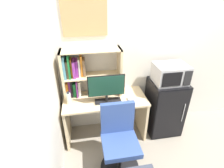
% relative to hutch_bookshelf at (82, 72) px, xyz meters
% --- Properties ---
extents(wall_back, '(6.40, 0.04, 2.60)m').
position_rel_hutch_bookshelf_xyz_m(wall_back, '(1.64, 0.14, 0.20)').
color(wall_back, silver).
rests_on(wall_back, ground_plane).
extents(wall_left, '(0.04, 4.40, 2.60)m').
position_rel_hutch_bookshelf_xyz_m(wall_left, '(-0.38, -1.48, 0.20)').
color(wall_left, silver).
rests_on(wall_left, ground_plane).
extents(desk, '(1.22, 0.56, 0.72)m').
position_rel_hutch_bookshelf_xyz_m(desk, '(0.30, -0.16, -0.60)').
color(desk, beige).
rests_on(desk, ground_plane).
extents(hutch_bookshelf, '(0.84, 0.27, 0.71)m').
position_rel_hutch_bookshelf_xyz_m(hutch_bookshelf, '(0.00, 0.00, 0.00)').
color(hutch_bookshelf, beige).
rests_on(hutch_bookshelf, desk).
extents(monitor, '(0.51, 0.16, 0.43)m').
position_rel_hutch_bookshelf_xyz_m(monitor, '(0.31, -0.26, -0.13)').
color(monitor, black).
rests_on(monitor, desk).
extents(keyboard, '(0.37, 0.13, 0.02)m').
position_rel_hutch_bookshelf_xyz_m(keyboard, '(0.34, -0.24, -0.37)').
color(keyboard, black).
rests_on(keyboard, desk).
extents(computer_mouse, '(0.07, 0.10, 0.04)m').
position_rel_hutch_bookshelf_xyz_m(computer_mouse, '(0.65, -0.26, -0.36)').
color(computer_mouse, silver).
rests_on(computer_mouse, desk).
extents(water_bottle, '(0.06, 0.06, 0.19)m').
position_rel_hutch_bookshelf_xyz_m(water_bottle, '(-0.21, -0.21, -0.29)').
color(water_bottle, silver).
rests_on(water_bottle, desk).
extents(mini_fridge, '(0.53, 0.50, 0.92)m').
position_rel_hutch_bookshelf_xyz_m(mini_fridge, '(1.27, -0.18, -0.64)').
color(mini_fridge, black).
rests_on(mini_fridge, ground_plane).
extents(microwave, '(0.47, 0.38, 0.28)m').
position_rel_hutch_bookshelf_xyz_m(microwave, '(1.27, -0.18, -0.04)').
color(microwave, '#ADADB2').
rests_on(microwave, mini_fridge).
extents(desk_chair, '(0.52, 0.52, 0.94)m').
position_rel_hutch_bookshelf_xyz_m(desk_chair, '(0.40, -0.75, -0.69)').
color(desk_chair, black).
rests_on(desk_chair, ground_plane).
extents(wall_corkboard, '(0.59, 0.02, 0.50)m').
position_rel_hutch_bookshelf_xyz_m(wall_corkboard, '(0.09, 0.11, 0.74)').
color(wall_corkboard, tan).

